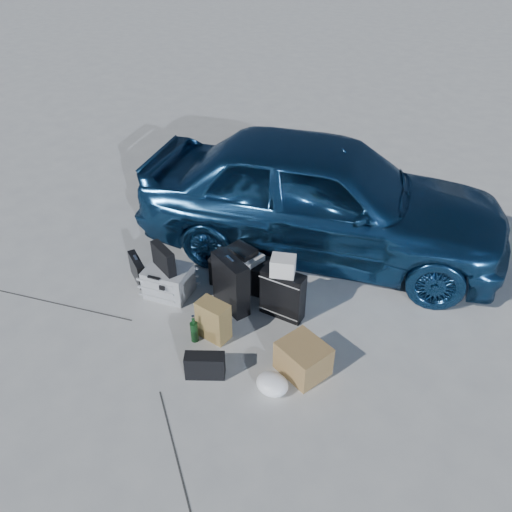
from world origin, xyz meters
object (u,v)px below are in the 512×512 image
Objects in this scene: suitcase_right at (283,294)px; cardboard_box at (303,358)px; duffel_bag at (243,272)px; suitcase_left at (231,284)px; green_bottle at (194,329)px; pelican_case at (169,281)px; car at (321,196)px; briefcase at (137,269)px.

cardboard_box is at bearing -48.88° from suitcase_right.
duffel_bag is (-0.64, 0.17, -0.09)m from suitcase_right.
suitcase_left is 1.46× the size of cardboard_box.
duffel_bag reaches higher than green_bottle.
suitcase_right is (1.22, 0.43, 0.10)m from pelican_case.
cardboard_box is (1.22, -0.72, -0.02)m from duffel_bag.
car is at bearing 85.21° from green_bottle.
car is 2.33m from briefcase.
suitcase_left is 0.86× the size of duffel_bag.
suitcase_right is at bearing -28.29° from duffel_bag.
pelican_case is 0.75m from suitcase_left.
suitcase_right is 1.29× the size of cardboard_box.
car is at bearing 115.75° from cardboard_box.
pelican_case is at bearing -147.16° from duffel_bag.
suitcase_left is at bearing -86.18° from duffel_bag.
green_bottle is (1.18, -0.37, 0.00)m from briefcase.
green_bottle is at bearing -68.86° from suitcase_left.
briefcase is (-0.46, -0.03, -0.02)m from pelican_case.
duffel_bag is 2.32× the size of green_bottle.
pelican_case reaches higher than green_bottle.
briefcase is at bearing -161.83° from duffel_bag.
suitcase_left is at bearing 39.79° from briefcase.
briefcase is 2.27m from cardboard_box.
suitcase_right is at bearing 58.59° from green_bottle.
car is at bearing 98.33° from suitcase_right.
car is 2.25m from green_bottle.
pelican_case reaches higher than briefcase.
suitcase_left is at bearing 162.62° from cardboard_box.
car is 6.96× the size of suitcase_left.
suitcase_left is 0.42m from duffel_bag.
suitcase_left reaches higher than pelican_case.
duffel_bag is 1.70× the size of cardboard_box.
suitcase_left is 1.17m from cardboard_box.
duffel_bag is at bearing 149.26° from cardboard_box.
pelican_case is 0.46m from briefcase.
duffel_bag reaches higher than briefcase.
pelican_case is 1.11× the size of cardboard_box.
suitcase_left is (1.17, 0.26, 0.16)m from briefcase.
car is 2.17m from cardboard_box.
suitcase_right reaches higher than pelican_case.
green_bottle reaches higher than briefcase.
suitcase_left reaches higher than suitcase_right.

